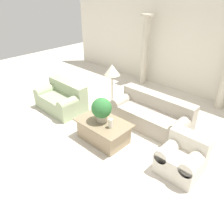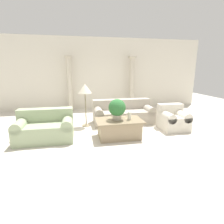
# 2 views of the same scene
# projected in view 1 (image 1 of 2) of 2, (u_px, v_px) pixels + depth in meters

# --- Properties ---
(ground_plane) EXTENTS (16.00, 16.00, 0.00)m
(ground_plane) POSITION_uv_depth(u_px,v_px,m) (114.00, 128.00, 5.62)
(ground_plane) COLOR silver
(wall_back) EXTENTS (10.00, 0.06, 3.20)m
(wall_back) POSITION_uv_depth(u_px,v_px,m) (185.00, 43.00, 6.86)
(wall_back) COLOR silver
(wall_back) RESTS_ON ground_plane
(sofa_long) EXTENTS (2.04, 0.88, 0.79)m
(sofa_long) POSITION_uv_depth(u_px,v_px,m) (152.00, 114.00, 5.58)
(sofa_long) COLOR #ADA393
(sofa_long) RESTS_ON ground_plane
(loveseat) EXTENTS (1.44, 0.88, 0.79)m
(loveseat) POSITION_uv_depth(u_px,v_px,m) (62.00, 99.00, 6.33)
(loveseat) COLOR #9EAF86
(loveseat) RESTS_ON ground_plane
(coffee_table) EXTENTS (1.24, 0.79, 0.50)m
(coffee_table) POSITION_uv_depth(u_px,v_px,m) (104.00, 131.00, 5.07)
(coffee_table) COLOR #998466
(coffee_table) RESTS_ON ground_plane
(potted_plant) EXTENTS (0.46, 0.46, 0.57)m
(potted_plant) POSITION_uv_depth(u_px,v_px,m) (102.00, 109.00, 4.83)
(potted_plant) COLOR #B2A893
(potted_plant) RESTS_ON coffee_table
(pillar_candle) EXTENTS (0.10, 0.10, 0.22)m
(pillar_candle) POSITION_uv_depth(u_px,v_px,m) (111.00, 123.00, 4.70)
(pillar_candle) COLOR silver
(pillar_candle) RESTS_ON coffee_table
(floor_lamp) EXTENTS (0.42, 0.42, 1.38)m
(floor_lamp) POSITION_uv_depth(u_px,v_px,m) (112.00, 72.00, 5.85)
(floor_lamp) COLOR gray
(floor_lamp) RESTS_ON ground_plane
(column_left) EXTENTS (0.32, 0.32, 2.38)m
(column_left) POSITION_uv_depth(u_px,v_px,m) (145.00, 50.00, 7.58)
(column_left) COLOR beige
(column_left) RESTS_ON ground_plane
(armchair) EXTENTS (0.78, 0.79, 0.76)m
(armchair) POSITION_uv_depth(u_px,v_px,m) (183.00, 157.00, 4.19)
(armchair) COLOR beige
(armchair) RESTS_ON ground_plane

